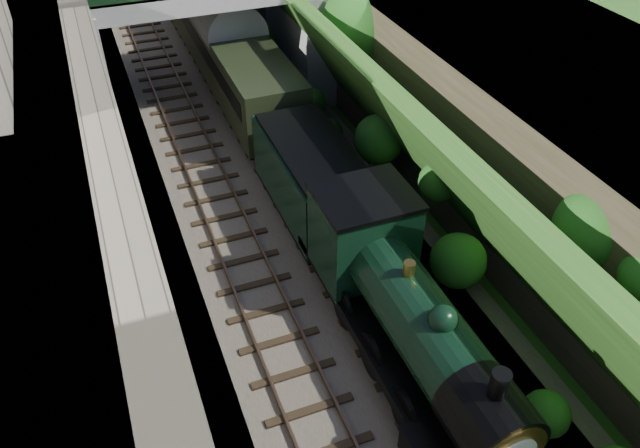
% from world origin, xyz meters
% --- Properties ---
extents(trackbed, '(10.00, 90.00, 0.20)m').
position_xyz_m(trackbed, '(0.00, 20.00, 0.10)').
color(trackbed, '#473F38').
rests_on(trackbed, ground).
extents(retaining_wall, '(1.00, 90.00, 7.00)m').
position_xyz_m(retaining_wall, '(-5.50, 20.00, 3.50)').
color(retaining_wall, '#756B56').
rests_on(retaining_wall, ground).
extents(street_plateau_right, '(8.00, 90.00, 6.25)m').
position_xyz_m(street_plateau_right, '(9.50, 20.00, 3.12)').
color(street_plateau_right, '#262628').
rests_on(street_plateau_right, ground).
extents(embankment_slope, '(4.50, 91.79, 6.36)m').
position_xyz_m(embankment_slope, '(4.95, 20.17, 2.68)').
color(embankment_slope, '#1E4714').
rests_on(embankment_slope, ground).
extents(track_left, '(2.50, 90.00, 0.20)m').
position_xyz_m(track_left, '(-2.00, 20.00, 0.25)').
color(track_left, black).
rests_on(track_left, trackbed).
extents(track_right, '(2.50, 90.00, 0.20)m').
position_xyz_m(track_right, '(1.20, 20.00, 0.25)').
color(track_right, black).
rests_on(track_right, trackbed).
extents(road_bridge, '(16.00, 6.40, 7.25)m').
position_xyz_m(road_bridge, '(0.94, 24.00, 4.08)').
color(road_bridge, gray).
rests_on(road_bridge, ground).
extents(tree, '(3.60, 3.80, 6.60)m').
position_xyz_m(tree, '(5.91, 18.94, 4.65)').
color(tree, black).
rests_on(tree, ground).
extents(locomotive, '(3.10, 10.22, 3.83)m').
position_xyz_m(locomotive, '(1.20, 5.43, 1.89)').
color(locomotive, black).
rests_on(locomotive, trackbed).
extents(tender, '(2.70, 6.00, 3.05)m').
position_xyz_m(tender, '(1.20, 12.79, 1.62)').
color(tender, black).
rests_on(tender, trackbed).
extents(coach_front, '(2.90, 18.00, 3.70)m').
position_xyz_m(coach_front, '(1.20, 25.39, 2.05)').
color(coach_front, black).
rests_on(coach_front, trackbed).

